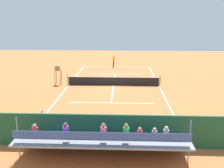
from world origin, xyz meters
The scene contains 12 objects.
ground_plane centered at (0.00, 0.00, 0.00)m, with size 60.00×60.00×0.00m, color #C66B38.
court_line_markings centered at (0.00, -0.04, 0.00)m, with size 10.10×22.20×0.01m.
tennis_net centered at (0.00, 0.00, 0.50)m, with size 10.30×0.10×1.07m.
backdrop_wall centered at (0.00, 14.00, 1.00)m, with size 18.00×0.16×2.00m, color #235633.
bleacher_stand centered at (-0.07, 15.37, 0.95)m, with size 9.06×2.40×2.48m.
umpire_chair centered at (6.20, -0.12, 1.31)m, with size 0.67×0.67×2.14m.
courtside_bench centered at (-2.25, 13.27, 0.56)m, with size 1.80×0.40×0.93m.
equipment_bag centered at (-0.63, 13.40, 0.18)m, with size 0.90×0.36×0.36m, color #334C8C.
tennis_player centered at (0.42, -10.99, 1.02)m, with size 0.41×0.55×1.93m.
tennis_racket centered at (1.04, -10.63, 0.01)m, with size 0.34×0.58×0.03m.
tennis_ball_near centered at (-1.52, -7.13, 0.03)m, with size 0.07×0.07×0.07m, color #CCDB33.
line_judge centered at (3.91, 13.39, 1.02)m, with size 0.40×0.54×1.93m.
Camera 1 is at (-1.03, 27.94, 7.45)m, focal length 41.83 mm.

